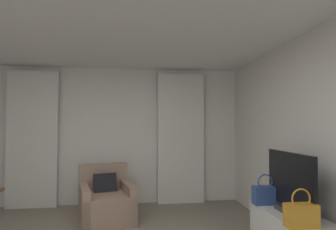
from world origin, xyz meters
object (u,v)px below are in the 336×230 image
Objects in this scene: armchair at (106,202)px; handbag_primary at (265,194)px; handbag_secondary at (301,215)px; tv_flatscreen at (290,185)px.

handbag_primary is at bearing -31.35° from armchair.
armchair is 2.84× the size of handbag_secondary.
tv_flatscreen is 2.45× the size of handbag_secondary.
handbag_primary is 1.00× the size of handbag_secondary.
handbag_secondary is at bearing -91.44° from handbag_primary.
tv_flatscreen is 0.42m from handbag_primary.
tv_flatscreen is (2.17, -1.60, 0.55)m from armchair.
handbag_secondary is (-0.14, -0.42, -0.19)m from tv_flatscreen.
tv_flatscreen is at bearing 71.69° from handbag_secondary.
handbag_secondary is (-0.02, -0.78, 0.00)m from handbag_primary.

